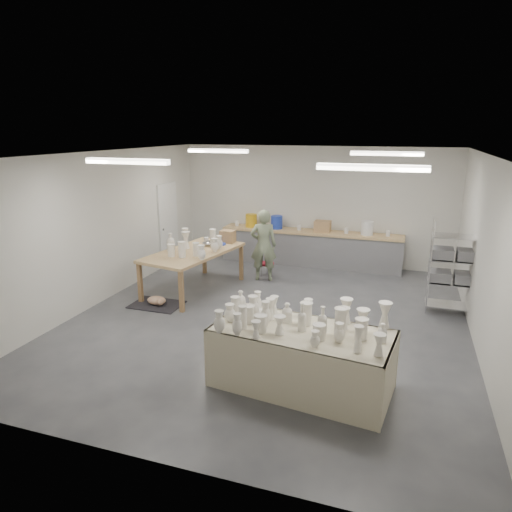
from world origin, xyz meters
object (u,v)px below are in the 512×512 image
(drying_table, at_px, (301,355))
(red_stool, at_px, (267,264))
(work_table, at_px, (197,250))
(potter, at_px, (263,245))

(drying_table, distance_m, red_stool, 4.86)
(drying_table, xyz_separation_m, work_table, (-3.02, 3.13, 0.44))
(red_stool, bearing_deg, drying_table, -67.51)
(drying_table, height_order, work_table, work_table)
(drying_table, bearing_deg, potter, 120.82)
(red_stool, bearing_deg, potter, -90.00)
(drying_table, height_order, potter, potter)
(work_table, distance_m, potter, 1.60)
(work_table, height_order, potter, potter)
(work_table, distance_m, red_stool, 1.89)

